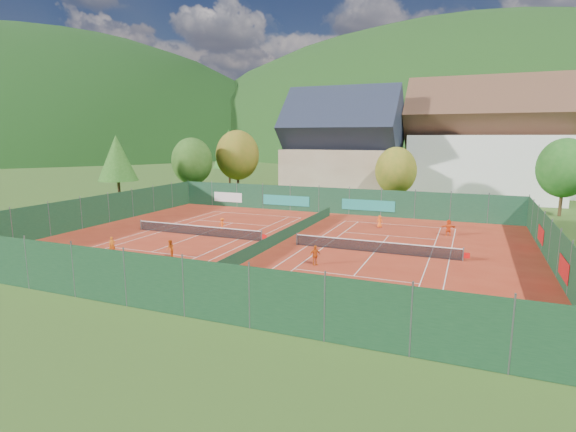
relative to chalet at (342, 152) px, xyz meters
The scene contains 32 objects.
ground 30.87m from the chalet, 84.29° to the right, with size 600.00×600.00×0.00m, color #2C4B17.
clay_pad 30.87m from the chalet, 84.29° to the right, with size 40.00×32.00×0.01m, color #9D2B17.
court_markings_left 31.12m from the chalet, 99.46° to the right, with size 11.03×23.83×0.00m.
court_markings_right 32.63m from the chalet, 69.86° to the right, with size 11.03×23.83×0.00m.
tennis_net_left 31.00m from the chalet, 99.17° to the right, with size 13.30×0.10×1.02m.
tennis_net_right 32.59m from the chalet, 69.60° to the right, with size 13.30×0.10×1.02m.
court_divider 30.77m from the chalet, 84.29° to the right, with size 0.03×28.80×1.00m.
fence_north 15.14m from the chalet, 79.70° to the right, with size 40.00×0.10×3.00m.
fence_south 46.38m from the chalet, 86.27° to the right, with size 40.00×0.04×3.00m.
fence_west 34.86m from the chalet, 119.54° to the right, with size 0.04×32.00×3.00m.
fence_east 38.11m from the chalet, 52.48° to the right, with size 0.09×32.00×3.00m.
chalet is the anchor object (origin of this frame).
hotel_block_a 19.94m from the chalet, 17.53° to the left, with size 21.60×11.00×17.25m.
tree_west_front 21.51m from the chalet, 152.24° to the right, with size 5.72×5.72×8.69m.
tree_west_mid 15.53m from the chalet, 165.07° to the right, with size 6.44×6.44×9.78m.
tree_west_back 21.38m from the chalet, 169.22° to the left, with size 5.60×5.60×10.00m.
tree_center 12.19m from the chalet, 41.63° to the right, with size 5.01×5.01×7.60m.
tree_east_front 27.69m from the chalet, 12.53° to the right, with size 5.72×5.72×8.69m.
tree_west_side 30.81m from the chalet, 144.25° to the right, with size 5.04×5.04×9.00m.
tree_east_back 30.68m from the chalet, 19.03° to the left, with size 7.15×7.15×10.86m.
mountain_backdrop 211.04m from the chalet, 81.19° to the left, with size 820.00×530.00×242.00m.
ball_hopper 42.87m from the chalet, 71.65° to the right, with size 0.34×0.34×0.80m.
loose_ball_0 39.74m from the chalet, 97.81° to the right, with size 0.07×0.07×0.07m, color #CCD833.
loose_ball_1 43.32m from the chalet, 77.32° to the right, with size 0.07×0.07×0.07m, color #CCD833.
loose_ball_2 25.30m from the chalet, 73.39° to the right, with size 0.07×0.07×0.07m, color #CCD833.
loose_ball_3 22.52m from the chalet, 85.03° to the right, with size 0.07×0.07×0.07m, color #CCD833.
player_left_near 39.12m from the chalet, 101.05° to the right, with size 0.48×0.32×1.33m, color #CB5E12.
player_left_mid 37.84m from the chalet, 93.91° to the right, with size 0.67×0.52×1.37m, color #D95813.
player_left_far 28.05m from the chalet, 98.76° to the right, with size 0.77×0.44×1.19m, color #FE5A16.
player_right_near 36.31m from the chalet, 77.31° to the right, with size 0.83×0.34×1.41m, color #D85513.
player_right_far_a 23.06m from the chalet, 64.70° to the right, with size 0.59×0.38×1.21m, color #FC5E16.
player_right_far_b 27.47m from the chalet, 53.50° to the right, with size 1.37×0.44×1.48m, color #EF4D15.
Camera 1 is at (14.60, -33.59, 8.84)m, focal length 28.00 mm.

